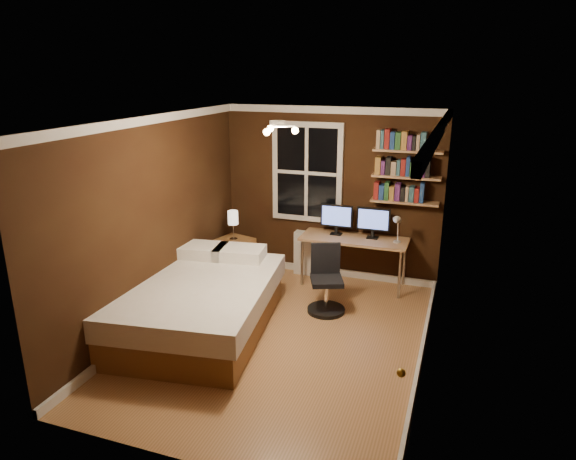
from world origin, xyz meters
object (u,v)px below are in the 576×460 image
(bed, at_px, (199,303))
(desk_lamp, at_px, (397,229))
(office_chair, at_px, (326,287))
(desk, at_px, (354,242))
(nightstand, at_px, (234,258))
(monitor_left, at_px, (336,220))
(radiator, at_px, (309,253))
(bedside_lamp, at_px, (233,225))
(monitor_right, at_px, (373,223))

(bed, bearing_deg, desk_lamp, 33.83)
(office_chair, bearing_deg, bed, -165.09)
(desk, bearing_deg, nightstand, -170.13)
(nightstand, xyz_separation_m, desk, (1.73, 0.30, 0.36))
(desk_lamp, bearing_deg, office_chair, -131.25)
(nightstand, distance_m, monitor_left, 1.63)
(nightstand, xyz_separation_m, office_chair, (1.59, -0.63, 0.02))
(office_chair, bearing_deg, monitor_left, 75.81)
(desk, xyz_separation_m, office_chair, (-0.15, -0.93, -0.33))
(radiator, bearing_deg, office_chair, -62.88)
(bed, height_order, monitor_left, monitor_left)
(nightstand, relative_size, monitor_left, 1.27)
(nightstand, bearing_deg, bedside_lamp, 0.00)
(bedside_lamp, height_order, desk, bedside_lamp)
(bed, distance_m, monitor_left, 2.37)
(nightstand, relative_size, monitor_right, 1.27)
(bed, xyz_separation_m, bedside_lamp, (-0.29, 1.60, 0.48))
(bedside_lamp, bearing_deg, monitor_left, 14.55)
(bedside_lamp, bearing_deg, desk_lamp, 5.37)
(desk, height_order, office_chair, office_chair)
(bed, relative_size, monitor_right, 5.27)
(desk, relative_size, monitor_right, 3.22)
(desk, bearing_deg, bedside_lamp, -170.13)
(desk_lamp, height_order, office_chair, desk_lamp)
(bedside_lamp, distance_m, desk, 1.77)
(desk, distance_m, office_chair, 1.00)
(bedside_lamp, height_order, monitor_left, monitor_left)
(bed, distance_m, office_chair, 1.62)
(monitor_left, bearing_deg, desk, -14.93)
(bed, height_order, desk_lamp, desk_lamp)
(nightstand, bearing_deg, desk_lamp, 20.94)
(bed, relative_size, monitor_left, 5.27)
(monitor_right, bearing_deg, nightstand, -169.22)
(nightstand, height_order, radiator, radiator)
(bedside_lamp, height_order, radiator, bedside_lamp)
(nightstand, xyz_separation_m, radiator, (1.02, 0.49, 0.03))
(bed, xyz_separation_m, monitor_right, (1.69, 1.98, 0.61))
(bedside_lamp, relative_size, desk_lamp, 0.99)
(bed, bearing_deg, monitor_right, 41.64)
(monitor_left, xyz_separation_m, desk_lamp, (0.88, -0.16, 0.00))
(desk, bearing_deg, bed, -127.20)
(nightstand, distance_m, office_chair, 1.71)
(bed, bearing_deg, office_chair, 28.91)
(radiator, distance_m, monitor_left, 0.75)
(radiator, xyz_separation_m, desk, (0.72, -0.18, 0.32))
(bedside_lamp, distance_m, radiator, 1.22)
(bed, distance_m, monitor_right, 2.67)
(monitor_right, relative_size, desk_lamp, 1.06)
(nightstand, height_order, monitor_right, monitor_right)
(bed, distance_m, desk_lamp, 2.80)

